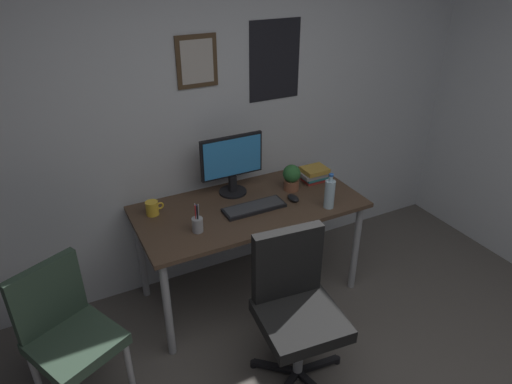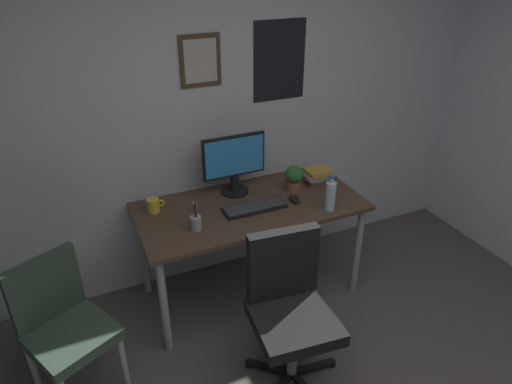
{
  "view_description": "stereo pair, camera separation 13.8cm",
  "coord_description": "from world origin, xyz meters",
  "px_view_note": "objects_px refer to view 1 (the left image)",
  "views": [
    {
      "loc": [
        -1.18,
        -0.76,
        2.35
      ],
      "look_at": [
        0.02,
        1.6,
        0.91
      ],
      "focal_mm": 32.17,
      "sensor_mm": 36.0,
      "label": 1
    },
    {
      "loc": [
        -1.06,
        -0.82,
        2.35
      ],
      "look_at": [
        0.02,
        1.6,
        0.91
      ],
      "focal_mm": 32.17,
      "sensor_mm": 36.0,
      "label": 2
    }
  ],
  "objects_px": {
    "side_chair": "(67,330)",
    "pen_cup": "(197,224)",
    "monitor": "(232,162)",
    "keyboard": "(254,208)",
    "office_chair": "(295,302)",
    "potted_plant": "(291,177)",
    "computer_mouse": "(293,198)",
    "water_bottle": "(330,193)",
    "coffee_mug_near": "(153,208)",
    "book_stack_left": "(314,174)"
  },
  "relations": [
    {
      "from": "side_chair",
      "to": "pen_cup",
      "type": "distance_m",
      "value": 0.94
    },
    {
      "from": "water_bottle",
      "to": "potted_plant",
      "type": "relative_size",
      "value": 1.29
    },
    {
      "from": "book_stack_left",
      "to": "potted_plant",
      "type": "bearing_deg",
      "value": -170.23
    },
    {
      "from": "monitor",
      "to": "keyboard",
      "type": "xyz_separation_m",
      "value": [
        0.03,
        -0.28,
        -0.23
      ]
    },
    {
      "from": "monitor",
      "to": "computer_mouse",
      "type": "xyz_separation_m",
      "value": [
        0.33,
        -0.3,
        -0.22
      ]
    },
    {
      "from": "keyboard",
      "to": "water_bottle",
      "type": "bearing_deg",
      "value": -23.83
    },
    {
      "from": "side_chair",
      "to": "book_stack_left",
      "type": "bearing_deg",
      "value": 13.78
    },
    {
      "from": "computer_mouse",
      "to": "pen_cup",
      "type": "relative_size",
      "value": 0.55
    },
    {
      "from": "pen_cup",
      "to": "coffee_mug_near",
      "type": "bearing_deg",
      "value": 120.31
    },
    {
      "from": "keyboard",
      "to": "pen_cup",
      "type": "distance_m",
      "value": 0.45
    },
    {
      "from": "water_bottle",
      "to": "potted_plant",
      "type": "bearing_deg",
      "value": 106.24
    },
    {
      "from": "computer_mouse",
      "to": "monitor",
      "type": "bearing_deg",
      "value": 138.07
    },
    {
      "from": "side_chair",
      "to": "keyboard",
      "type": "height_order",
      "value": "side_chair"
    },
    {
      "from": "keyboard",
      "to": "computer_mouse",
      "type": "relative_size",
      "value": 3.91
    },
    {
      "from": "side_chair",
      "to": "monitor",
      "type": "xyz_separation_m",
      "value": [
        1.26,
        0.58,
        0.5
      ]
    },
    {
      "from": "water_bottle",
      "to": "keyboard",
      "type": "bearing_deg",
      "value": 156.17
    },
    {
      "from": "monitor",
      "to": "computer_mouse",
      "type": "distance_m",
      "value": 0.5
    },
    {
      "from": "office_chair",
      "to": "side_chair",
      "type": "distance_m",
      "value": 1.27
    },
    {
      "from": "potted_plant",
      "to": "pen_cup",
      "type": "height_order",
      "value": "pen_cup"
    },
    {
      "from": "book_stack_left",
      "to": "side_chair",
      "type": "bearing_deg",
      "value": -166.22
    },
    {
      "from": "office_chair",
      "to": "potted_plant",
      "type": "height_order",
      "value": "potted_plant"
    },
    {
      "from": "keyboard",
      "to": "potted_plant",
      "type": "bearing_deg",
      "value": 19.36
    },
    {
      "from": "monitor",
      "to": "coffee_mug_near",
      "type": "xyz_separation_m",
      "value": [
        -0.6,
        -0.04,
        -0.19
      ]
    },
    {
      "from": "coffee_mug_near",
      "to": "office_chair",
      "type": "bearing_deg",
      "value": -60.24
    },
    {
      "from": "water_bottle",
      "to": "coffee_mug_near",
      "type": "distance_m",
      "value": 1.19
    },
    {
      "from": "keyboard",
      "to": "coffee_mug_near",
      "type": "xyz_separation_m",
      "value": [
        -0.63,
        0.25,
        0.04
      ]
    },
    {
      "from": "potted_plant",
      "to": "pen_cup",
      "type": "distance_m",
      "value": 0.83
    },
    {
      "from": "office_chair",
      "to": "potted_plant",
      "type": "relative_size",
      "value": 4.87
    },
    {
      "from": "keyboard",
      "to": "potted_plant",
      "type": "height_order",
      "value": "potted_plant"
    },
    {
      "from": "computer_mouse",
      "to": "pen_cup",
      "type": "distance_m",
      "value": 0.74
    },
    {
      "from": "side_chair",
      "to": "potted_plant",
      "type": "height_order",
      "value": "potted_plant"
    },
    {
      "from": "monitor",
      "to": "keyboard",
      "type": "height_order",
      "value": "monitor"
    },
    {
      "from": "keyboard",
      "to": "computer_mouse",
      "type": "distance_m",
      "value": 0.3
    },
    {
      "from": "office_chair",
      "to": "book_stack_left",
      "type": "distance_m",
      "value": 1.14
    },
    {
      "from": "office_chair",
      "to": "book_stack_left",
      "type": "relative_size",
      "value": 4.75
    },
    {
      "from": "potted_plant",
      "to": "book_stack_left",
      "type": "distance_m",
      "value": 0.23
    },
    {
      "from": "monitor",
      "to": "potted_plant",
      "type": "xyz_separation_m",
      "value": [
        0.4,
        -0.15,
        -0.13
      ]
    },
    {
      "from": "water_bottle",
      "to": "potted_plant",
      "type": "xyz_separation_m",
      "value": [
        -0.1,
        0.34,
        -0.0
      ]
    },
    {
      "from": "water_bottle",
      "to": "pen_cup",
      "type": "xyz_separation_m",
      "value": [
        -0.9,
        0.12,
        -0.05
      ]
    },
    {
      "from": "book_stack_left",
      "to": "keyboard",
      "type": "bearing_deg",
      "value": -164.17
    },
    {
      "from": "office_chair",
      "to": "side_chair",
      "type": "relative_size",
      "value": 1.09
    },
    {
      "from": "keyboard",
      "to": "water_bottle",
      "type": "distance_m",
      "value": 0.52
    },
    {
      "from": "coffee_mug_near",
      "to": "side_chair",
      "type": "bearing_deg",
      "value": -140.81
    },
    {
      "from": "water_bottle",
      "to": "monitor",
      "type": "bearing_deg",
      "value": 135.54
    },
    {
      "from": "monitor",
      "to": "book_stack_left",
      "type": "height_order",
      "value": "monitor"
    },
    {
      "from": "office_chair",
      "to": "keyboard",
      "type": "distance_m",
      "value": 0.75
    },
    {
      "from": "side_chair",
      "to": "computer_mouse",
      "type": "bearing_deg",
      "value": 9.94
    },
    {
      "from": "side_chair",
      "to": "water_bottle",
      "type": "distance_m",
      "value": 1.8
    },
    {
      "from": "pen_cup",
      "to": "water_bottle",
      "type": "bearing_deg",
      "value": -7.79
    },
    {
      "from": "computer_mouse",
      "to": "side_chair",
      "type": "bearing_deg",
      "value": -170.06
    }
  ]
}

